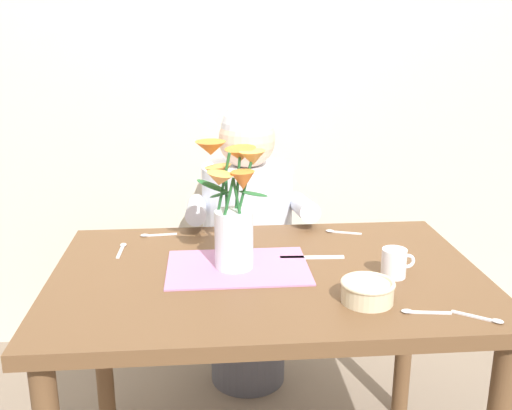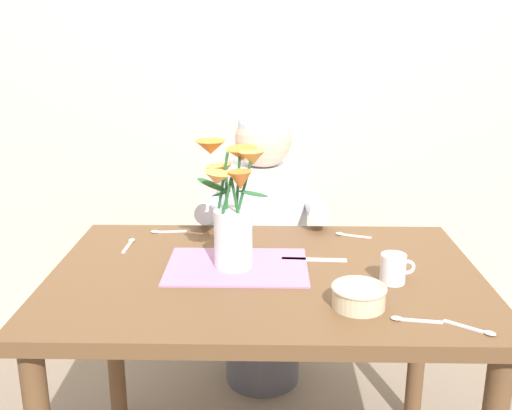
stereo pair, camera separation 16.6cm
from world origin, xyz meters
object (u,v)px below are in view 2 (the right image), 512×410
(flower_vase, at_px, (232,208))
(seated_person, at_px, (263,251))
(tea_cup, at_px, (394,268))
(ceramic_bowl, at_px, (359,295))
(dinner_knife, at_px, (314,260))

(flower_vase, bearing_deg, seated_person, 82.09)
(tea_cup, bearing_deg, flower_vase, 167.27)
(seated_person, xyz_separation_m, ceramic_bowl, (0.24, -0.83, 0.21))
(ceramic_bowl, height_order, dinner_knife, ceramic_bowl)
(seated_person, relative_size, dinner_knife, 5.97)
(flower_vase, bearing_deg, tea_cup, -12.73)
(flower_vase, relative_size, ceramic_bowl, 2.68)
(seated_person, height_order, flower_vase, seated_person)
(seated_person, relative_size, tea_cup, 12.20)
(seated_person, bearing_deg, dinner_knife, -72.29)
(dinner_knife, bearing_deg, ceramic_bowl, -71.16)
(dinner_knife, bearing_deg, seated_person, 109.13)
(ceramic_bowl, bearing_deg, seated_person, 106.24)
(dinner_knife, relative_size, tea_cup, 2.04)
(seated_person, bearing_deg, ceramic_bowl, -72.40)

